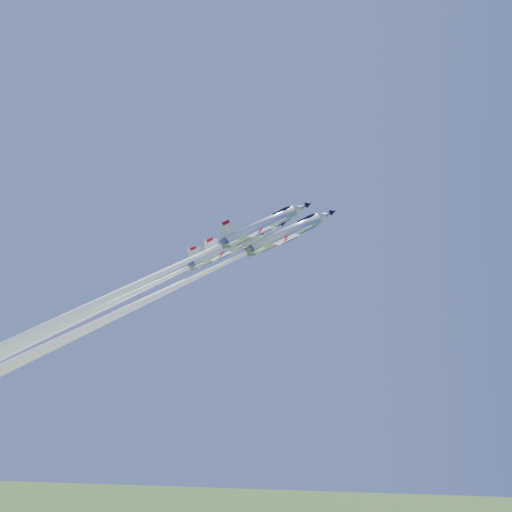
# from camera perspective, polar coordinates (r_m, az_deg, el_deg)

# --- Properties ---
(jet_lead) EXTENTS (43.63, 22.24, 40.37)m
(jet_lead) POSITION_cam_1_polar(r_m,az_deg,el_deg) (95.32, -7.31, -2.69)
(jet_lead) COLOR white
(jet_left) EXTENTS (45.96, 23.50, 45.41)m
(jet_left) POSITION_cam_1_polar(r_m,az_deg,el_deg) (101.07, -13.02, -4.09)
(jet_left) COLOR white
(jet_right) EXTENTS (41.38, 21.10, 38.77)m
(jet_right) POSITION_cam_1_polar(r_m,az_deg,el_deg) (88.78, -10.33, -2.10)
(jet_right) COLOR white
(jet_slot) EXTENTS (35.92, 18.31, 33.35)m
(jet_slot) POSITION_cam_1_polar(r_m,az_deg,el_deg) (95.41, -12.09, -3.62)
(jet_slot) COLOR white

